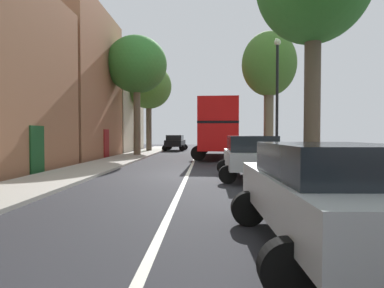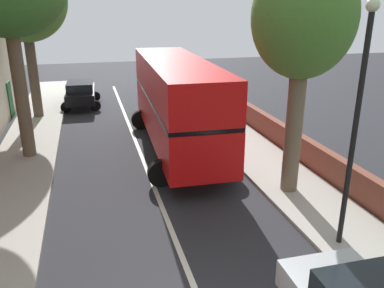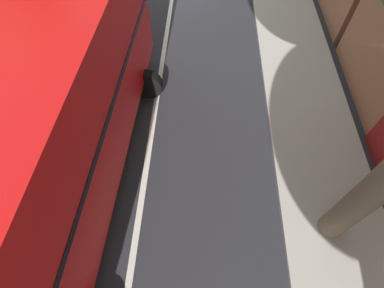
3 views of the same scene
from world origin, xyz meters
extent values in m
cube|color=red|center=(1.70, 11.19, 1.55)|extent=(2.89, 10.71, 1.70)
cube|color=black|center=(1.70, 11.19, 2.48)|extent=(2.91, 10.60, 0.16)
cube|color=red|center=(1.70, 11.19, 3.31)|extent=(2.89, 10.71, 1.50)
cylinder|color=black|center=(0.29, 7.62, 0.50)|extent=(1.01, 0.34, 1.00)
cylinder|color=black|center=(2.85, 7.53, 0.50)|extent=(1.01, 0.34, 1.00)
camera|label=1|loc=(0.79, -13.45, 1.72)|focal=30.02mm
camera|label=2|loc=(-2.01, -5.33, 6.26)|focal=36.81mm
camera|label=3|loc=(-1.46, 14.27, 7.11)|focal=27.00mm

